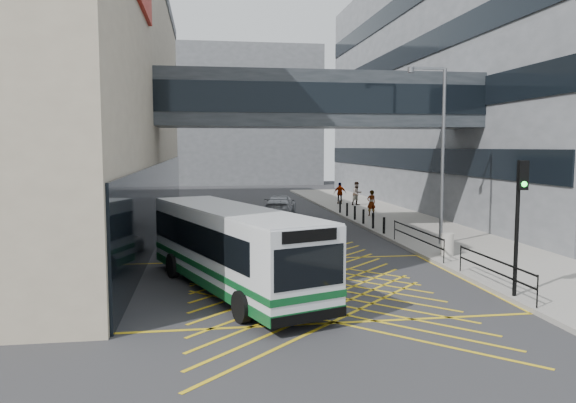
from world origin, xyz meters
name	(u,v)px	position (x,y,z in m)	size (l,w,h in m)	color
ground	(305,284)	(0.00, 0.00, 0.00)	(120.00, 120.00, 0.00)	#333335
building_right	(538,85)	(23.98, 24.00, 10.00)	(24.09, 44.00, 20.00)	slate
building_far	(214,118)	(-2.00, 60.00, 9.00)	(28.00, 16.00, 18.00)	slate
skybridge	(319,101)	(3.00, 12.00, 7.50)	(20.00, 4.10, 3.00)	#2E3439
pavement	(400,222)	(9.00, 15.00, 0.08)	(6.00, 54.00, 0.16)	gray
box_junction	(305,284)	(0.00, 0.00, 0.00)	(12.00, 9.00, 0.01)	gold
bus	(231,247)	(-2.65, -0.49, 1.53)	(5.75, 10.34, 2.85)	silver
car_white	(183,240)	(-4.50, 6.40, 0.65)	(1.66, 4.07, 1.29)	silver
car_dark	(218,213)	(-2.64, 15.96, 0.79)	(1.97, 5.03, 1.58)	black
car_silver	(280,205)	(1.91, 20.39, 0.77)	(2.10, 4.98, 1.55)	#9EA0A6
traffic_light	(520,209)	(6.24, -3.23, 2.98)	(0.31, 0.50, 4.33)	black
street_lamp	(439,145)	(7.75, 6.40, 5.02)	(1.93, 0.30, 8.52)	slate
litter_bin	(447,244)	(7.01, 3.58, 0.65)	(0.57, 0.57, 0.98)	#ADA89E
kerb_railings	(446,247)	(6.15, 1.78, 0.88)	(0.05, 12.54, 1.00)	black
bollards	(359,215)	(6.25, 15.00, 0.61)	(0.14, 10.14, 0.90)	black
pedestrian_a	(371,203)	(7.98, 18.03, 1.04)	(0.70, 0.50, 1.76)	gray
pedestrian_b	(357,194)	(8.90, 24.97, 1.11)	(0.93, 0.54, 1.90)	gray
pedestrian_c	(340,193)	(7.75, 26.11, 1.06)	(1.06, 0.51, 1.79)	gray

